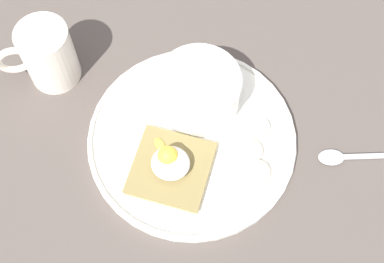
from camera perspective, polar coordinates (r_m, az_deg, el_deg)
name	(u,v)px	position (r cm, az deg, el deg)	size (l,w,h in cm)	color
ground_plane	(192,144)	(75.70, 0.00, -1.32)	(120.00, 120.00, 2.00)	#4E4640
plate	(192,138)	(74.07, 0.00, -0.74)	(28.96, 28.96, 1.60)	white
oatmeal_bowl	(196,90)	(73.83, 0.38, 4.43)	(11.62, 11.62, 6.39)	white
toast_slice	(171,168)	(71.37, -2.25, -3.95)	(11.27, 11.27, 1.23)	olive
poached_egg	(170,161)	(69.62, -2.39, -3.19)	(5.76, 6.52, 3.52)	white
banana_slice_front	(248,152)	(72.69, 6.04, -2.22)	(5.05, 5.06, 1.33)	beige
banana_slice_left	(256,173)	(71.74, 6.86, -4.44)	(4.38, 4.38, 1.12)	beige
banana_slice_back	(260,127)	(74.64, 7.22, 0.46)	(3.43, 3.42, 1.05)	#F1E9B3
banana_slice_right	(236,168)	(71.80, 4.67, -3.89)	(4.26, 4.29, 1.08)	#E9ECB6
coffee_mug	(47,55)	(78.48, -15.20, 7.93)	(10.54, 7.34, 9.93)	white
spoon	(354,157)	(76.67, 16.86, -2.57)	(13.20, 4.19, 0.80)	silver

